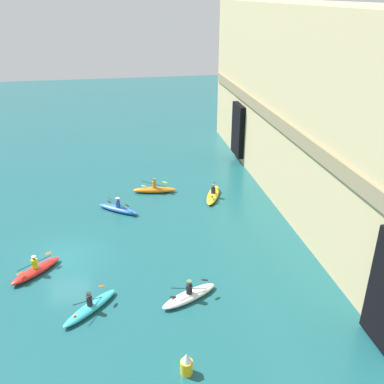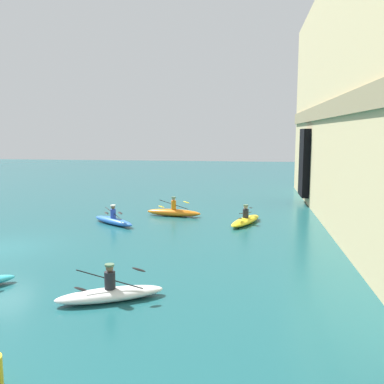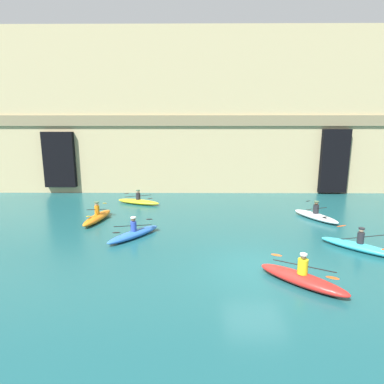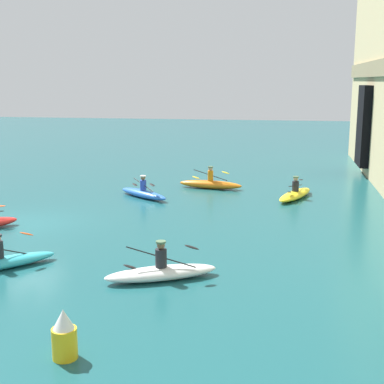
{
  "view_description": "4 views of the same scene",
  "coord_description": "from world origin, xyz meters",
  "views": [
    {
      "loc": [
        22.84,
        3.73,
        14.71
      ],
      "look_at": [
        -3.05,
        8.4,
        2.35
      ],
      "focal_mm": 40.0,
      "sensor_mm": 36.0,
      "label": 1
    },
    {
      "loc": [
        17.22,
        11.02,
        5.15
      ],
      "look_at": [
        -2.31,
        8.3,
        2.4
      ],
      "focal_mm": 40.0,
      "sensor_mm": 36.0,
      "label": 2
    },
    {
      "loc": [
        -2.51,
        -11.34,
        5.33
      ],
      "look_at": [
        -2.66,
        8.28,
        1.43
      ],
      "focal_mm": 28.0,
      "sensor_mm": 36.0,
      "label": 3
    },
    {
      "loc": [
        19.42,
        10.24,
        5.68
      ],
      "look_at": [
        -1.04,
        6.61,
        1.34
      ],
      "focal_mm": 50.0,
      "sensor_mm": 36.0,
      "label": 4
    }
  ],
  "objects": [
    {
      "name": "ground_plane",
      "position": [
        0.0,
        0.0,
        0.0
      ],
      "size": [
        120.0,
        120.0,
        0.0
      ],
      "primitive_type": "plane",
      "color": "#195156"
    },
    {
      "name": "cliff_bluff",
      "position": [
        -2.49,
        18.65,
        6.99
      ],
      "size": [
        42.46,
        7.74,
        14.01
      ],
      "color": "tan",
      "rests_on": "ground"
    },
    {
      "name": "kayak_red",
      "position": [
        1.32,
        -1.49,
        0.26
      ],
      "size": [
        2.87,
        2.84,
        1.18
      ],
      "rotation": [
        0.0,
        0.0,
        5.51
      ],
      "color": "red",
      "rests_on": "ground"
    },
    {
      "name": "kayak_cyan",
      "position": [
        5.09,
        1.69,
        0.22
      ],
      "size": [
        2.95,
        2.96,
        1.1
      ],
      "rotation": [
        0.0,
        0.0,
        5.49
      ],
      "color": "#33B2C6",
      "rests_on": "ground"
    },
    {
      "name": "kayak_blue",
      "position": [
        -5.63,
        3.34,
        0.23
      ],
      "size": [
        2.54,
        3.11,
        1.11
      ],
      "rotation": [
        0.0,
        0.0,
        4.08
      ],
      "color": "blue",
      "rests_on": "ground"
    },
    {
      "name": "kayak_white",
      "position": [
        5.08,
        6.78,
        0.24
      ],
      "size": [
        2.22,
        3.35,
        1.17
      ],
      "rotation": [
        0.0,
        0.0,
        5.17
      ],
      "color": "white",
      "rests_on": "ground"
    },
    {
      "name": "kayak_yellow",
      "position": [
        -6.76,
        10.75,
        0.22
      ],
      "size": [
        3.58,
        2.07,
        1.1
      ],
      "rotation": [
        0.0,
        0.0,
        2.76
      ],
      "color": "yellow",
      "rests_on": "ground"
    },
    {
      "name": "kayak_orange",
      "position": [
        -8.45,
        6.29,
        0.26
      ],
      "size": [
        1.17,
        3.51,
        1.2
      ],
      "rotation": [
        0.0,
        0.0,
        4.57
      ],
      "color": "orange",
      "rests_on": "ground"
    }
  ]
}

